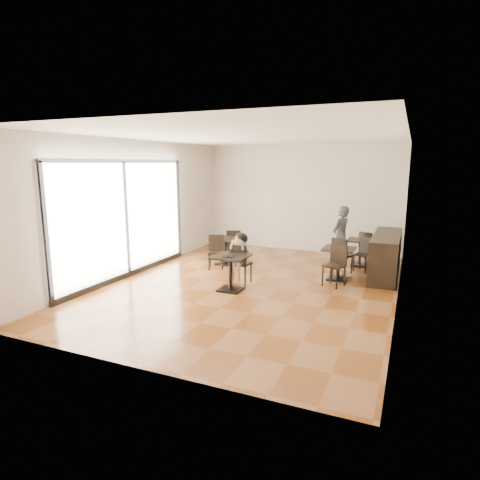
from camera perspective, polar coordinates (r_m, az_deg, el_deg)
The scene contains 23 objects.
floor at distance 8.93m, azimuth 1.66°, elevation -6.41°, with size 6.00×8.00×0.01m, color brown.
ceiling at distance 8.55m, azimuth 1.78°, elevation 14.54°, with size 6.00×8.00×0.01m, color white.
wall_back at distance 12.38m, azimuth 8.59°, elevation 5.88°, with size 6.00×0.01×3.20m, color silver.
wall_front at distance 5.14m, azimuth -14.95°, elevation -1.34°, with size 6.00×0.01×3.20m, color silver.
wall_left at distance 10.08m, azimuth -14.39°, elevation 4.54°, with size 0.01×8.00×3.20m, color silver.
wall_right at distance 8.00m, azimuth 22.14°, elevation 2.50°, with size 0.01×8.00×3.20m, color silver.
storefront_window at distance 9.70m, azimuth -15.99°, elevation 3.03°, with size 0.04×4.50×2.60m, color white.
child_table at distance 8.46m, azimuth -1.34°, elevation -4.73°, with size 0.71×0.71×0.76m, color black, non-canonical shape.
child_chair at distance 8.93m, azimuth 0.13°, elevation -3.39°, with size 0.41×0.41×0.91m, color black, non-canonical shape.
child at distance 8.90m, azimuth 0.13°, elevation -2.65°, with size 0.41×0.57×1.14m, color slate, non-canonical shape.
plate at distance 8.28m, azimuth -1.64°, elevation -2.33°, with size 0.26×0.26×0.02m, color black.
pizza_slice at distance 8.64m, azimuth -0.37°, elevation -0.22°, with size 0.27×0.20×0.06m, color #D4C479, non-canonical shape.
adult_patron at distance 10.67m, azimuth 14.14°, elevation 0.49°, with size 0.58×0.38×1.58m, color #39393E.
cafe_table_mid at distance 9.52m, azimuth 13.80°, elevation -3.30°, with size 0.70×0.70×0.74m, color black, non-canonical shape.
cafe_table_left at distance 10.67m, azimuth -2.11°, elevation -1.56°, with size 0.67×0.67×0.71m, color black, non-canonical shape.
cafe_table_back at distance 10.98m, azimuth 16.70°, elevation -1.72°, with size 0.65×0.65×0.69m, color black, non-canonical shape.
chair_mid_a at distance 10.03m, azimuth 14.35°, elevation -2.17°, with size 0.40×0.40×0.90m, color black, non-canonical shape.
chair_mid_b at distance 8.98m, azimuth 13.23°, elevation -3.64°, with size 0.40×0.40×0.90m, color black, non-canonical shape.
chair_left_a at distance 11.14m, azimuth -0.90°, elevation -0.64°, with size 0.38×0.38×0.86m, color black, non-canonical shape.
chair_left_b at distance 10.17m, azimuth -3.44°, elevation -1.78°, with size 0.38×0.38×0.86m, color black, non-canonical shape.
chair_back_a at distance 11.49m, azimuth 17.74°, elevation -0.88°, with size 0.37×0.37×0.83m, color black, non-canonical shape.
chair_back_b at distance 10.42m, azimuth 17.12°, elevation -2.02°, with size 0.37×0.37×0.83m, color black, non-canonical shape.
service_counter at distance 10.17m, azimuth 20.03°, elevation -2.01°, with size 0.60×2.40×1.00m, color black.
Camera 1 is at (3.13, -7.93, 2.66)m, focal length 30.00 mm.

